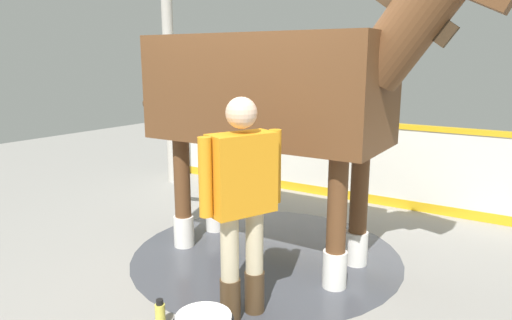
# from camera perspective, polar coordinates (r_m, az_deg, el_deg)

# --- Properties ---
(ground_plane) EXTENTS (16.00, 16.00, 0.02)m
(ground_plane) POSITION_cam_1_polar(r_m,az_deg,el_deg) (4.59, 0.05, -11.63)
(ground_plane) COLOR gray
(wet_patch) EXTENTS (2.57, 2.57, 0.00)m
(wet_patch) POSITION_cam_1_polar(r_m,az_deg,el_deg) (4.59, 1.25, -11.47)
(wet_patch) COLOR #42444C
(wet_patch) RESTS_ON ground
(barrier_wall) EXTENTS (5.80, 0.44, 1.07)m
(barrier_wall) POSITION_cam_1_polar(r_m,az_deg,el_deg) (6.28, 11.27, -0.38)
(barrier_wall) COLOR silver
(barrier_wall) RESTS_ON ground
(roof_post_far) EXTENTS (0.16, 0.16, 2.91)m
(roof_post_far) POSITION_cam_1_polar(r_m,az_deg,el_deg) (7.04, -10.53, 8.93)
(roof_post_far) COLOR #B7B2A8
(roof_post_far) RESTS_ON ground
(horse) EXTENTS (3.51, 1.07, 2.70)m
(horse) POSITION_cam_1_polar(r_m,az_deg,el_deg) (4.15, 2.79, 8.27)
(horse) COLOR brown
(horse) RESTS_ON ground
(handler) EXTENTS (0.37, 0.62, 1.61)m
(handler) POSITION_cam_1_polar(r_m,az_deg,el_deg) (3.25, -1.74, -4.44)
(handler) COLOR #47331E
(handler) RESTS_ON ground
(bottle_shampoo) EXTENTS (0.07, 0.07, 0.21)m
(bottle_shampoo) POSITION_cam_1_polar(r_m,az_deg,el_deg) (3.52, -11.68, -18.03)
(bottle_shampoo) COLOR #D8CC4C
(bottle_shampoo) RESTS_ON ground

